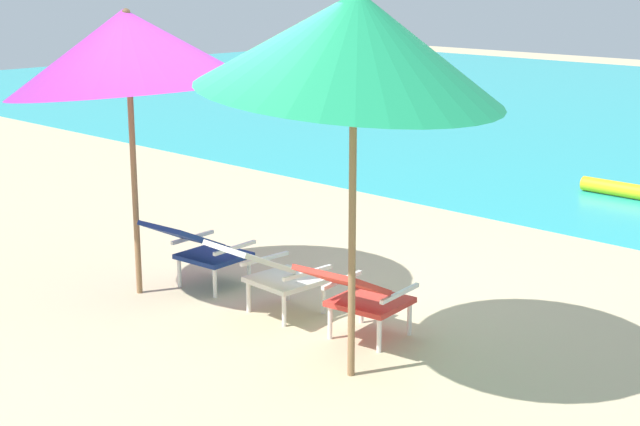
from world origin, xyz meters
TOP-DOWN VIEW (x-y plane):
  - ground_plane at (0.00, 4.00)m, footprint 40.00×40.00m
  - lounge_chair_left at (-0.89, 0.05)m, footprint 0.61×0.92m
  - lounge_chair_center at (0.03, 0.02)m, footprint 0.58×0.90m
  - lounge_chair_right at (0.89, 0.10)m, footprint 0.65×0.94m
  - beach_umbrella_left at (-1.23, -0.34)m, footprint 2.27×2.22m
  - beach_umbrella_right at (1.24, -0.35)m, footprint 2.39×2.34m

SIDE VIEW (x-z plane):
  - ground_plane at x=0.00m, z-range 0.00..0.00m
  - lounge_chair_left at x=-0.89m, z-range 0.06..0.75m
  - lounge_chair_center at x=0.03m, z-range 0.06..0.75m
  - lounge_chair_right at x=0.89m, z-range 0.06..0.75m
  - beach_umbrella_left at x=-1.23m, z-range 0.82..3.32m
  - beach_umbrella_right at x=1.24m, z-range 0.91..3.58m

